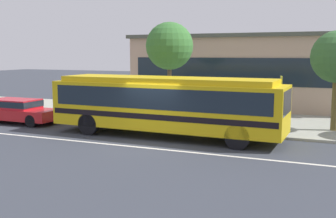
{
  "coord_description": "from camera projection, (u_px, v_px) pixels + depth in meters",
  "views": [
    {
      "loc": [
        7.2,
        -15.09,
        3.76
      ],
      "look_at": [
        0.36,
        1.32,
        1.3
      ],
      "focal_mm": 43.54,
      "sensor_mm": 36.0,
      "label": 1
    }
  ],
  "objects": [
    {
      "name": "sedan_behind_bus",
      "position": [
        17.0,
        110.0,
        21.91
      ],
      "size": [
        4.56,
        1.78,
        1.29
      ],
      "color": "red",
      "rests_on": "ground_plane"
    },
    {
      "name": "bus_stop_sign",
      "position": [
        281.0,
        97.0,
        18.2
      ],
      "size": [
        0.16,
        0.43,
        2.62
      ],
      "color": "gray",
      "rests_on": "sidewalk_slab"
    },
    {
      "name": "transit_bus",
      "position": [
        166.0,
        102.0,
        18.19
      ],
      "size": [
        10.65,
        2.77,
        2.68
      ],
      "color": "gold",
      "rests_on": "ground_plane"
    },
    {
      "name": "pedestrian_waiting_near_sign",
      "position": [
        136.0,
        102.0,
        22.63
      ],
      "size": [
        0.48,
        0.48,
        1.6
      ],
      "color": "#342C3B",
      "rests_on": "sidewalk_slab"
    },
    {
      "name": "ground_plane",
      "position": [
        148.0,
        143.0,
        17.06
      ],
      "size": [
        120.0,
        120.0,
        0.0
      ],
      "primitive_type": "plane",
      "color": "#343842"
    },
    {
      "name": "lane_stripe_center",
      "position": [
        139.0,
        147.0,
        16.32
      ],
      "size": [
        56.0,
        0.16,
        0.01
      ],
      "primitive_type": "cube",
      "color": "silver",
      "rests_on": "ground_plane"
    },
    {
      "name": "station_building",
      "position": [
        255.0,
        71.0,
        29.09
      ],
      "size": [
        16.05,
        8.93,
        4.97
      ],
      "color": "tan",
      "rests_on": "ground_plane"
    },
    {
      "name": "sidewalk_slab",
      "position": [
        200.0,
        118.0,
        23.34
      ],
      "size": [
        60.0,
        8.0,
        0.12
      ],
      "primitive_type": "cube",
      "color": "#9B9C8E",
      "rests_on": "ground_plane"
    },
    {
      "name": "pedestrian_walking_along_curb",
      "position": [
        106.0,
        101.0,
        22.96
      ],
      "size": [
        0.48,
        0.48,
        1.63
      ],
      "color": "#363D39",
      "rests_on": "sidewalk_slab"
    },
    {
      "name": "street_tree_near_stop",
      "position": [
        169.0,
        46.0,
        22.4
      ],
      "size": [
        2.62,
        2.62,
        5.32
      ],
      "color": "brown",
      "rests_on": "sidewalk_slab"
    }
  ]
}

